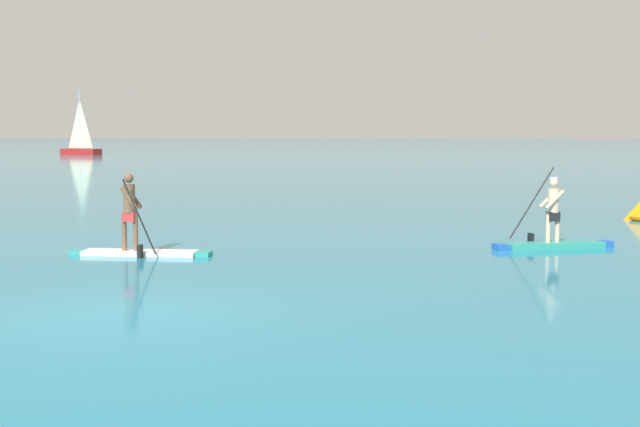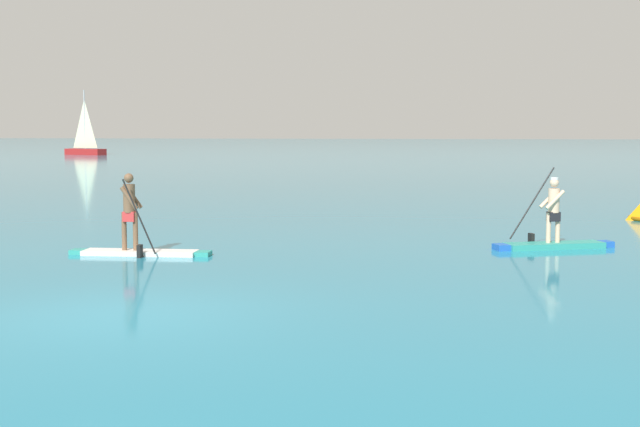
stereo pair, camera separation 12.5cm
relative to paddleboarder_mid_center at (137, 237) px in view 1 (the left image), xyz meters
The scene contains 4 objects.
ground 6.37m from the paddleboarder_mid_center, 71.62° to the right, with size 440.00×440.00×0.00m, color teal.
paddleboarder_mid_center is the anchor object (origin of this frame).
paddleboarder_far_right 9.54m from the paddleboarder_mid_center, 15.16° to the left, with size 2.88×1.45×1.88m.
sailboat_left_horizon 76.01m from the paddleboarder_mid_center, 114.77° to the left, with size 4.87×2.89×6.81m.
Camera 1 is at (4.83, -12.22, 2.79)m, focal length 48.86 mm.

